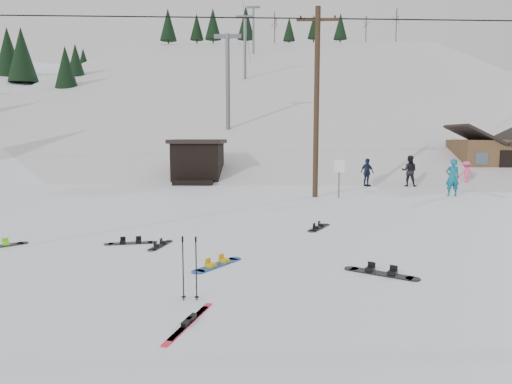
{
  "coord_description": "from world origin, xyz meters",
  "views": [
    {
      "loc": [
        0.16,
        -8.33,
        2.99
      ],
      "look_at": [
        -0.46,
        4.49,
        1.4
      ],
      "focal_mm": 32.0,
      "sensor_mm": 36.0,
      "label": 1
    }
  ],
  "objects_px": {
    "utility_pole": "(317,100)",
    "cabin": "(492,158)",
    "hero_snowboard": "(217,264)",
    "hero_skis": "(189,322)"
  },
  "relations": [
    {
      "from": "cabin",
      "to": "hero_snowboard",
      "type": "height_order",
      "value": "cabin"
    },
    {
      "from": "utility_pole",
      "to": "cabin",
      "type": "xyz_separation_m",
      "value": [
        13.0,
        10.0,
        -3.2
      ]
    },
    {
      "from": "cabin",
      "to": "hero_skis",
      "type": "relative_size",
      "value": 3.15
    },
    {
      "from": "utility_pole",
      "to": "hero_snowboard",
      "type": "xyz_separation_m",
      "value": [
        -3.23,
        -12.12,
        -4.65
      ]
    },
    {
      "from": "hero_snowboard",
      "to": "cabin",
      "type": "bearing_deg",
      "value": -3.26
    },
    {
      "from": "hero_snowboard",
      "to": "hero_skis",
      "type": "distance_m",
      "value": 3.28
    },
    {
      "from": "utility_pole",
      "to": "hero_snowboard",
      "type": "relative_size",
      "value": 6.44
    },
    {
      "from": "utility_pole",
      "to": "cabin",
      "type": "bearing_deg",
      "value": 37.56
    },
    {
      "from": "utility_pole",
      "to": "hero_skis",
      "type": "height_order",
      "value": "utility_pole"
    },
    {
      "from": "utility_pole",
      "to": "hero_skis",
      "type": "relative_size",
      "value": 5.26
    }
  ]
}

